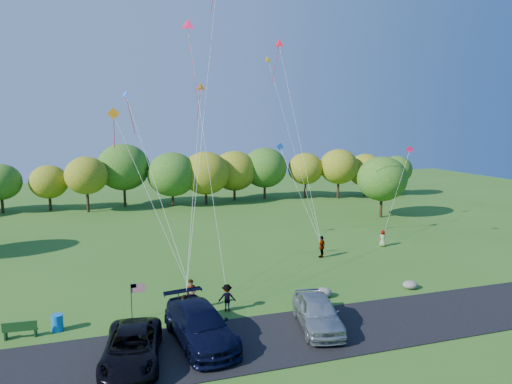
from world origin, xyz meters
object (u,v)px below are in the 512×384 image
flyer_d (322,247)px  flyer_b (185,310)px  minivan_dark (132,347)px  park_bench (20,329)px  flyer_e (383,238)px  flyer_a (191,294)px  flyer_c (227,298)px  trash_barrel (57,323)px  minivan_navy (200,325)px  minivan_silver (318,312)px

flyer_d → flyer_b: bearing=-3.8°
minivan_dark → flyer_d: bearing=47.0°
park_bench → flyer_b: bearing=-2.7°
park_bench → flyer_e: bearing=23.0°
flyer_e → park_bench: flyer_e is taller
flyer_a → flyer_c: (2.05, -0.90, -0.11)m
flyer_c → flyer_d: flyer_d is taller
flyer_a → flyer_d: flyer_a is taller
flyer_b → trash_barrel: flyer_b is taller
minivan_navy → flyer_a: bearing=77.9°
minivan_dark → flyer_a: size_ratio=2.98×
minivan_dark → flyer_b: bearing=57.3°
minivan_dark → flyer_c: bearing=46.9°
trash_barrel → minivan_silver: bearing=-16.3°
flyer_a → flyer_c: 2.24m
minivan_silver → park_bench: bearing=177.6°
flyer_c → flyer_d: (10.47, 8.51, 0.10)m
flyer_e → park_bench: 30.70m
flyer_d → flyer_c: bearing=-0.8°
minivan_silver → flyer_b: minivan_silver is taller
minivan_dark → flyer_c: flyer_c is taller
park_bench → trash_barrel: 1.86m
minivan_dark → park_bench: minivan_dark is taller
minivan_silver → park_bench: 16.21m
flyer_e → park_bench: (-28.96, -10.19, -0.26)m
flyer_e → minivan_navy: bearing=73.2°
flyer_b → flyer_e: flyer_b is taller
minivan_dark → minivan_navy: minivan_navy is taller
minivan_navy → flyer_a: minivan_navy is taller
flyer_c → minivan_navy: bearing=69.6°
minivan_dark → flyer_e: minivan_dark is taller
trash_barrel → minivan_navy: bearing=-27.2°
minivan_dark → flyer_a: 6.80m
flyer_a → flyer_b: (-0.73, -2.06, -0.08)m
minivan_silver → park_bench: minivan_silver is taller
minivan_navy → flyer_c: bearing=48.5°
minivan_silver → flyer_b: (-7.05, 2.73, -0.10)m
flyer_b → trash_barrel: (-6.91, 1.34, -0.41)m
flyer_e → park_bench: bearing=58.2°
flyer_d → trash_barrel: size_ratio=2.02×
minivan_navy → flyer_c: size_ratio=3.84×
minivan_navy → park_bench: minivan_navy is taller
minivan_silver → flyer_c: (-4.27, 3.89, -0.13)m
minivan_navy → minivan_silver: 6.62m
minivan_silver → flyer_d: size_ratio=2.84×
flyer_b → park_bench: (-8.73, 0.96, -0.36)m
minivan_silver → flyer_c: bearing=148.4°
flyer_c → minivan_dark: bearing=51.6°
minivan_dark → flyer_c: size_ratio=3.37×
flyer_d → park_bench: size_ratio=1.08×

